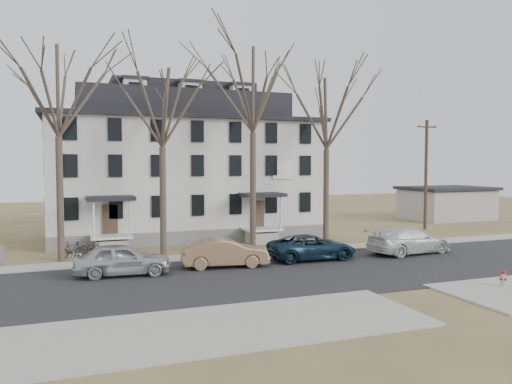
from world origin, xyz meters
name	(u,v)px	position (x,y,z in m)	size (l,w,h in m)	color
ground	(303,283)	(0.00, 0.00, 0.00)	(120.00, 120.00, 0.00)	olive
main_road	(286,274)	(0.00, 2.00, 0.00)	(120.00, 10.00, 0.04)	#27272A
far_sidewalk	(248,255)	(0.00, 8.00, 0.00)	(120.00, 2.00, 0.08)	#A09F97
near_sidewalk_left	(150,337)	(-8.00, -5.00, 0.00)	(20.00, 5.00, 0.08)	#A09F97
yellow_curb	(325,252)	(5.00, 7.10, 0.00)	(14.00, 0.25, 0.06)	gold
boarding_house	(183,168)	(-2.00, 17.95, 5.38)	(20.80, 12.36, 12.05)	slate
distant_building	(446,203)	(26.00, 20.00, 1.68)	(8.50, 6.50, 3.35)	#A09F97
tree_far_left	(57,84)	(-11.00, 9.80, 10.34)	(8.40, 8.40, 13.72)	#473B31
tree_mid_left	(162,101)	(-5.00, 9.80, 9.60)	(7.80, 7.80, 12.74)	#473B31
tree_center	(253,82)	(1.00, 9.80, 11.08)	(9.00, 9.00, 14.70)	#473B31
tree_mid_right	(327,108)	(6.50, 9.80, 9.60)	(7.80, 7.80, 12.74)	#473B31
utility_pole_far	(426,173)	(18.50, 14.00, 4.90)	(2.00, 0.28, 9.50)	#3D3023
car_silver	(123,260)	(-7.98, 4.55, 0.83)	(1.95, 4.84, 1.65)	#B6B6B6
car_tan	(225,253)	(-2.48, 4.73, 0.79)	(1.66, 4.77, 1.57)	#8D6C4C
car_navy	(312,248)	(3.02, 5.01, 0.73)	(2.44, 5.28, 1.47)	#13293B
car_white	(409,241)	(9.67, 4.66, 0.83)	(2.31, 5.69, 1.65)	silver
bicycle_left	(92,248)	(-9.22, 11.29, 0.43)	(0.57, 1.64, 0.86)	black
bicycle_right	(72,251)	(-10.42, 10.37, 0.50)	(0.47, 1.66, 0.99)	black
fire_hydrant	(503,279)	(8.32, -4.02, 0.41)	(0.34, 0.32, 0.82)	#B7B7BA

